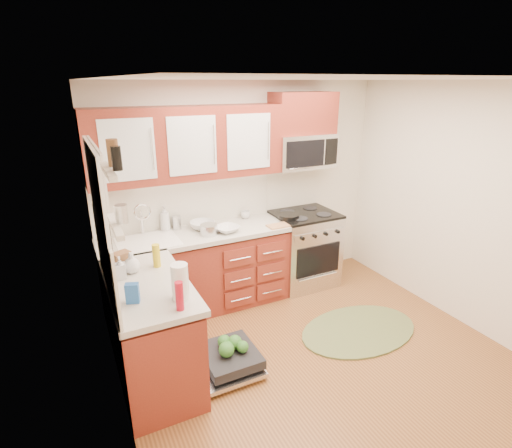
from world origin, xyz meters
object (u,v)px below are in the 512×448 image
microwave (303,151)px  cutting_board (278,226)px  upper_cabinets (187,143)px  stock_pot (209,230)px  range (304,249)px  paper_towel_roll (180,282)px  bowl_a (227,229)px  bowl_b (202,225)px  rug (359,330)px  skillet (289,216)px  cup (245,215)px  sink (149,253)px  dishwasher (226,361)px

microwave → cutting_board: bearing=-146.6°
upper_cabinets → stock_pot: bearing=-65.4°
range → paper_towel_roll: paper_towel_roll is taller
bowl_a → bowl_b: bearing=135.6°
rug → skillet: 1.49m
microwave → rug: microwave is taller
paper_towel_roll → cup: size_ratio=2.50×
skillet → sink: bearing=177.9°
microwave → cutting_board: 0.97m
sink → bowl_b: bowl_b is taller
upper_cabinets → paper_towel_roll: upper_cabinets is taller
skillet → bowl_b: size_ratio=0.91×
sink → skillet: skillet is taller
upper_cabinets → bowl_a: (0.32, -0.25, -0.92)m
range → sink: (-1.93, -0.01, 0.33)m
paper_towel_roll → bowl_a: size_ratio=1.08×
skillet → cutting_board: (-0.22, -0.14, -0.04)m
sink → rug: (1.88, -1.18, -0.79)m
skillet → paper_towel_roll: bearing=-144.1°
cup → bowl_a: bearing=-138.6°
stock_pot → range: bearing=4.5°
bowl_a → cup: 0.50m
skillet → bowl_b: bearing=170.5°
rug → bowl_a: 1.77m
cutting_board → bowl_a: (-0.59, 0.10, 0.02)m
skillet → bowl_a: (-0.81, -0.04, -0.02)m
microwave → bowl_b: size_ratio=2.76×
dishwasher → paper_towel_roll: bearing=-160.6°
range → microwave: (0.00, 0.12, 1.23)m
upper_cabinets → dishwasher: upper_cabinets is taller
stock_pot → cup: (0.58, 0.32, -0.01)m
cutting_board → cup: size_ratio=2.18×
cup → bowl_b: bearing=-168.5°
microwave → bowl_a: bearing=-168.1°
cutting_board → bowl_b: (-0.80, 0.31, 0.03)m
sink → rug: sink is taller
sink → stock_pot: 0.67m
upper_cabinets → sink: (-0.52, -0.16, -1.07)m
upper_cabinets → bowl_a: 1.00m
sink → cup: (1.22, 0.23, 0.17)m
sink → cutting_board: bearing=-8.0°
microwave → cup: microwave is taller
dishwasher → microwave: bearing=39.1°
microwave → paper_towel_roll: (-1.94, -1.39, -0.63)m
range → stock_pot: (-1.29, -0.10, 0.51)m
range → microwave: bearing=90.0°
dishwasher → rug: (1.49, -0.06, -0.09)m
microwave → range: bearing=-90.0°
skillet → microwave: bearing=34.1°
microwave → skillet: size_ratio=3.04×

